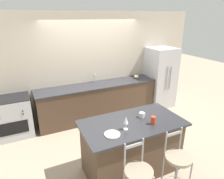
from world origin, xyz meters
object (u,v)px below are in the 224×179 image
Objects in this scene: oven_range at (13,117)px; dinner_plate at (112,134)px; bar_stool_far at (177,163)px; pumpkin_decoration at (137,77)px; tumbler_cup at (153,120)px; coffee_mug at (142,115)px; refrigerator at (160,78)px; bar_stool_near at (138,178)px; wine_glass at (126,120)px.

dinner_plate is at bearing -58.64° from oven_range.
bar_stool_far is 4.43× the size of dinner_plate.
pumpkin_decoration is at bearing 0.07° from oven_range.
bar_stool_far is at bearing -84.01° from tumbler_cup.
coffee_mug is (-0.10, 0.81, 0.43)m from bar_stool_far.
bar_stool_far is 0.71m from tumbler_cup.
refrigerator reaches higher than bar_stool_near.
bar_stool_near reaches higher than pumpkin_decoration.
bar_stool_near and bar_stool_far have the same top height.
bar_stool_far is 4.94× the size of wine_glass.
refrigerator is 3.22m from wine_glass.
coffee_mug is (-1.93, -1.95, 0.13)m from refrigerator.
oven_range is 2.93m from coffee_mug.
bar_stool_near is 1.07m from coffee_mug.
refrigerator reaches higher than coffee_mug.
refrigerator is 8.11× the size of wine_glass.
tumbler_cup is at bearing 95.99° from bar_stool_far.
tumbler_cup is (0.48, -0.05, -0.09)m from wine_glass.
dinner_plate is (-2.62, -2.21, 0.09)m from refrigerator.
oven_range is 4.29× the size of wine_glass.
pumpkin_decoration is (1.71, 2.81, 0.42)m from bar_stool_near.
bar_stool_far is (0.66, -0.01, 0.00)m from bar_stool_near.
bar_stool_near is 0.68m from dinner_plate.
oven_range is at bearing 179.26° from refrigerator.
bar_stool_near is 8.62× the size of coffee_mug.
bar_stool_near is 0.93m from tumbler_cup.
refrigerator reaches higher than wine_glass.
coffee_mug reaches higher than dinner_plate.
bar_stool_far is 0.97m from wine_glass.
dinner_plate is at bearing -128.95° from pumpkin_decoration.
pumpkin_decoration is (1.15, 2.01, -0.01)m from coffee_mug.
bar_stool_near is 3.32m from pumpkin_decoration.
wine_glass is 1.67× the size of tumbler_cup.
tumbler_cup is at bearing -80.88° from coffee_mug.
bar_stool_far reaches higher than pumpkin_decoration.
dinner_plate is (-0.79, 0.55, 0.39)m from bar_stool_far.
refrigerator is 2.75m from coffee_mug.
wine_glass is at bearing -125.45° from pumpkin_decoration.
refrigerator is 1.89× the size of oven_range.
bar_stool_near is 4.43× the size of dinner_plate.
coffee_mug is at bearing 26.47° from wine_glass.
dinner_plate is at bearing 103.01° from bar_stool_near.
refrigerator is at bearing -0.74° from oven_range.
pumpkin_decoration is (3.22, 0.00, 0.52)m from oven_range.
wine_glass is (0.25, 0.04, 0.14)m from dinner_plate.
refrigerator is at bearing 45.37° from coffee_mug.
dinner_plate is at bearing 179.98° from tumbler_cup.
pumpkin_decoration is at bearing 51.05° from dinner_plate.
pumpkin_decoration is at bearing 58.68° from bar_stool_near.
wine_glass is (0.13, 0.59, 0.54)m from bar_stool_near.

